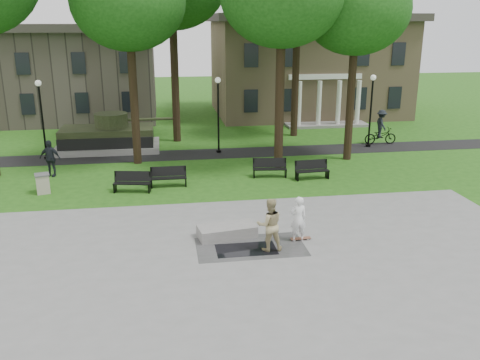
# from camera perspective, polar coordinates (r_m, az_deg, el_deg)

# --- Properties ---
(ground) EXTENTS (120.00, 120.00, 0.00)m
(ground) POSITION_cam_1_polar(r_m,az_deg,el_deg) (20.73, 0.08, -5.19)
(ground) COLOR #1E4D12
(ground) RESTS_ON ground
(plaza) EXTENTS (22.00, 16.00, 0.02)m
(plaza) POSITION_cam_1_polar(r_m,az_deg,el_deg) (16.29, 2.84, -11.82)
(plaza) COLOR gray
(plaza) RESTS_ON ground
(footpath) EXTENTS (44.00, 2.60, 0.01)m
(footpath) POSITION_cam_1_polar(r_m,az_deg,el_deg) (32.06, -3.23, 2.96)
(footpath) COLOR black
(footpath) RESTS_ON ground
(building_right) EXTENTS (17.00, 12.00, 8.60)m
(building_right) POSITION_cam_1_polar(r_m,az_deg,el_deg) (46.89, 7.47, 12.77)
(building_right) COLOR #9E8460
(building_right) RESTS_ON ground
(building_left) EXTENTS (15.00, 10.00, 7.20)m
(building_left) POSITION_cam_1_polar(r_m,az_deg,el_deg) (46.34, -19.10, 11.01)
(building_left) COLOR #4C443D
(building_left) RESTS_ON ground
(tree_1) EXTENTS (6.20, 6.20, 11.63)m
(tree_1) POSITION_cam_1_polar(r_m,az_deg,el_deg) (29.48, -12.46, 18.91)
(tree_1) COLOR black
(tree_1) RESTS_ON ground
(tree_3) EXTENTS (6.00, 6.00, 11.19)m
(tree_3) POSITION_cam_1_polar(r_m,az_deg,el_deg) (30.47, 12.94, 18.14)
(tree_3) COLOR black
(tree_3) RESTS_ON ground
(lamp_left) EXTENTS (0.36, 0.36, 4.73)m
(lamp_left) POSITION_cam_1_polar(r_m,az_deg,el_deg) (32.42, -21.38, 7.00)
(lamp_left) COLOR black
(lamp_left) RESTS_ON ground
(lamp_mid) EXTENTS (0.36, 0.36, 4.73)m
(lamp_mid) POSITION_cam_1_polar(r_m,az_deg,el_deg) (31.83, -2.46, 8.00)
(lamp_mid) COLOR black
(lamp_mid) RESTS_ON ground
(lamp_right) EXTENTS (0.36, 0.36, 4.73)m
(lamp_right) POSITION_cam_1_polar(r_m,az_deg,el_deg) (34.39, 14.51, 8.16)
(lamp_right) COLOR black
(lamp_right) RESTS_ON ground
(tank_monument) EXTENTS (7.45, 3.40, 2.40)m
(tank_monument) POSITION_cam_1_polar(r_m,az_deg,el_deg) (33.86, -14.57, 4.68)
(tank_monument) COLOR gray
(tank_monument) RESTS_ON ground
(puddle) EXTENTS (2.20, 1.20, 0.00)m
(puddle) POSITION_cam_1_polar(r_m,az_deg,el_deg) (18.65, 0.70, -7.80)
(puddle) COLOR black
(puddle) RESTS_ON plaza
(concrete_block) EXTENTS (2.33, 1.33, 0.45)m
(concrete_block) POSITION_cam_1_polar(r_m,az_deg,el_deg) (19.62, -1.48, -5.77)
(concrete_block) COLOR gray
(concrete_block) RESTS_ON plaza
(skateboard) EXTENTS (0.79, 0.24, 0.07)m
(skateboard) POSITION_cam_1_polar(r_m,az_deg,el_deg) (19.56, 6.83, -6.58)
(skateboard) COLOR brown
(skateboard) RESTS_ON plaza
(skateboarder) EXTENTS (0.67, 0.47, 1.75)m
(skateboarder) POSITION_cam_1_polar(r_m,az_deg,el_deg) (19.18, 6.54, -4.34)
(skateboarder) COLOR white
(skateboarder) RESTS_ON plaza
(friend_watching) EXTENTS (0.96, 0.76, 1.96)m
(friend_watching) POSITION_cam_1_polar(r_m,az_deg,el_deg) (18.28, 3.35, -5.01)
(friend_watching) COLOR tan
(friend_watching) RESTS_ON plaza
(pedestrian_walker) EXTENTS (1.24, 0.78, 1.97)m
(pedestrian_walker) POSITION_cam_1_polar(r_m,az_deg,el_deg) (28.96, -20.56, 2.30)
(pedestrian_walker) COLOR black
(pedestrian_walker) RESTS_ON ground
(cyclist) EXTENTS (2.20, 1.25, 2.35)m
(cyclist) POSITION_cam_1_polar(r_m,az_deg,el_deg) (35.69, 15.53, 5.40)
(cyclist) COLOR black
(cyclist) RESTS_ON ground
(park_bench_0) EXTENTS (1.85, 0.85, 1.00)m
(park_bench_0) POSITION_cam_1_polar(r_m,az_deg,el_deg) (25.26, -12.03, -0.14)
(park_bench_0) COLOR black
(park_bench_0) RESTS_ON ground
(park_bench_1) EXTENTS (1.80, 0.53, 1.00)m
(park_bench_1) POSITION_cam_1_polar(r_m,az_deg,el_deg) (25.78, -8.03, 0.42)
(park_bench_1) COLOR black
(park_bench_1) RESTS_ON ground
(park_bench_2) EXTENTS (1.84, 0.72, 1.00)m
(park_bench_2) POSITION_cam_1_polar(r_m,az_deg,el_deg) (27.15, 3.33, 1.44)
(park_bench_2) COLOR black
(park_bench_2) RESTS_ON ground
(park_bench_3) EXTENTS (1.83, 0.65, 1.00)m
(park_bench_3) POSITION_cam_1_polar(r_m,az_deg,el_deg) (27.02, 8.07, 1.21)
(park_bench_3) COLOR black
(park_bench_3) RESTS_ON ground
(trash_bin) EXTENTS (0.81, 0.81, 0.96)m
(trash_bin) POSITION_cam_1_polar(r_m,az_deg,el_deg) (26.30, -21.27, -0.36)
(trash_bin) COLOR #AAA18C
(trash_bin) RESTS_ON ground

